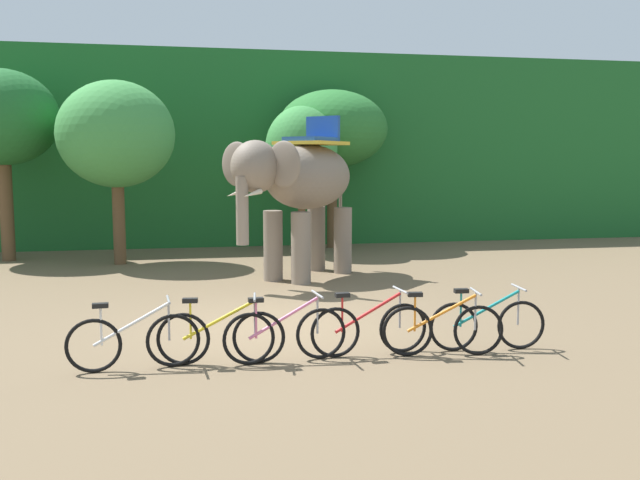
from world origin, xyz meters
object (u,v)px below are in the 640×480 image
bike_white (134,341)px  bike_yellow (221,336)px  bike_teal (487,324)px  tree_center_right (116,135)px  elephant (301,184)px  tree_far_right (332,130)px  tree_center (2,119)px  bike_red (369,328)px  bike_pink (285,334)px  bike_orange (443,329)px  tree_center_left (301,149)px

bike_white → bike_yellow: size_ratio=1.00×
bike_white → bike_teal: (4.91, -0.02, 0.00)m
tree_center_right → bike_yellow: (2.12, -9.73, -3.01)m
elephant → tree_far_right: bearing=70.7°
tree_center → bike_red: tree_center is taller
tree_center → tree_far_right: 9.41m
bike_yellow → bike_pink: 0.86m
bike_orange → tree_center_right: bearing=117.6°
tree_center → elephant: (7.38, -4.44, -1.65)m
tree_far_right → bike_white: bearing=-113.5°
tree_far_right → bike_teal: (-0.37, -12.17, -3.31)m
bike_yellow → bike_white: bearing=-178.5°
tree_center → bike_teal: bearing=-50.9°
bike_red → tree_center_right: bearing=113.4°
bike_red → bike_orange: 1.02m
bike_red → bike_orange: bearing=-13.4°
tree_center_right → bike_red: tree_center_right is taller
tree_center → tree_center_left: tree_center is taller
elephant → bike_yellow: (-2.21, -6.53, -1.82)m
tree_center → bike_red: (7.24, -10.94, -3.47)m
bike_yellow → bike_teal: size_ratio=1.00×
tree_center_left → bike_white: size_ratio=2.51×
bike_pink → bike_orange: size_ratio=1.00×
bike_teal → bike_orange: bearing=-168.7°
bike_teal → bike_yellow: bearing=179.2°
tree_center_right → bike_orange: tree_center_right is taller
tree_center_right → bike_teal: bearing=-58.8°
tree_far_right → bike_orange: (-1.11, -12.32, -3.31)m
bike_white → bike_yellow: bearing=1.5°
bike_red → bike_orange: size_ratio=1.01×
tree_far_right → bike_red: bearing=-99.9°
elephant → bike_orange: bearing=-82.8°
tree_center_right → bike_orange: (5.18, -9.92, -3.01)m
bike_yellow → bike_orange: size_ratio=1.00×
tree_far_right → tree_center_left: bearing=-129.8°
bike_red → bike_yellow: bearing=-178.9°
bike_red → bike_teal: size_ratio=1.00×
tree_center → tree_center_left: bearing=-2.4°
bike_white → bike_orange: size_ratio=1.01×
bike_yellow → bike_red: size_ratio=1.00×
tree_center → bike_white: size_ratio=3.03×
bike_white → bike_yellow: 1.13m
tree_center_left → bike_yellow: tree_center_left is taller
bike_pink → bike_orange: (2.20, -0.14, 0.00)m
tree_center_right → tree_far_right: bearing=20.9°
bike_white → elephant: bearing=63.1°
bike_teal → bike_pink: bearing=-179.8°
elephant → bike_white: (-3.33, -6.56, -1.82)m
tree_far_right → bike_teal: tree_far_right is taller
elephant → bike_red: size_ratio=2.21×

